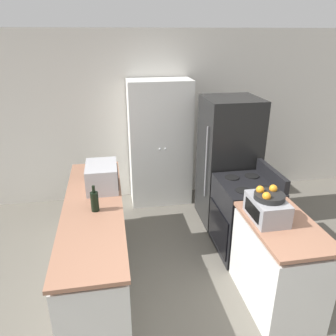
{
  "coord_description": "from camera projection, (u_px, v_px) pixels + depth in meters",
  "views": [
    {
      "loc": [
        -0.64,
        -1.75,
        2.54
      ],
      "look_at": [
        0.0,
        1.78,
        1.05
      ],
      "focal_mm": 35.0,
      "sensor_mm": 36.0,
      "label": 1
    }
  ],
  "objects": [
    {
      "name": "counter_right",
      "position": [
        278.0,
        266.0,
        3.18
      ],
      "size": [
        0.6,
        0.98,
        0.91
      ],
      "color": "silver",
      "rests_on": "ground_plane"
    },
    {
      "name": "stove",
      "position": [
        244.0,
        217.0,
        3.98
      ],
      "size": [
        0.66,
        0.74,
        1.07
      ],
      "color": "black",
      "rests_on": "ground_plane"
    },
    {
      "name": "toaster_oven",
      "position": [
        267.0,
        209.0,
        3.05
      ],
      "size": [
        0.3,
        0.43,
        0.21
      ],
      "color": "#939399",
      "rests_on": "counter_right"
    },
    {
      "name": "wine_bottle",
      "position": [
        95.0,
        201.0,
        3.19
      ],
      "size": [
        0.08,
        0.08,
        0.27
      ],
      "color": "black",
      "rests_on": "counter_left"
    },
    {
      "name": "refrigerator",
      "position": [
        228.0,
        162.0,
        4.52
      ],
      "size": [
        0.74,
        0.71,
        1.77
      ],
      "color": "black",
      "rests_on": "ground_plane"
    },
    {
      "name": "microwave",
      "position": [
        102.0,
        176.0,
        3.64
      ],
      "size": [
        0.35,
        0.47,
        0.28
      ],
      "color": "#B2B2B7",
      "rests_on": "counter_left"
    },
    {
      "name": "counter_left",
      "position": [
        97.0,
        244.0,
        3.51
      ],
      "size": [
        0.6,
        2.35,
        0.91
      ],
      "color": "silver",
      "rests_on": "ground_plane"
    },
    {
      "name": "wall_back",
      "position": [
        151.0,
        118.0,
        5.13
      ],
      "size": [
        7.0,
        0.06,
        2.6
      ],
      "color": "silver",
      "rests_on": "ground_plane"
    },
    {
      "name": "pantry_cabinet",
      "position": [
        160.0,
        144.0,
        5.01
      ],
      "size": [
        0.93,
        0.51,
        1.92
      ],
      "color": "white",
      "rests_on": "ground_plane"
    },
    {
      "name": "fruit_bowl",
      "position": [
        269.0,
        195.0,
        2.99
      ],
      "size": [
        0.28,
        0.28,
        0.1
      ],
      "color": "black",
      "rests_on": "toaster_oven"
    }
  ]
}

